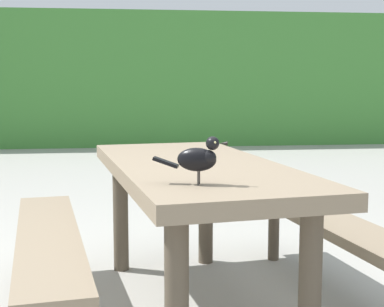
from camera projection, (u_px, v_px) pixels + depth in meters
name	position (u px, v px, depth m)	size (l,w,h in m)	color
hedge_wall	(123.00, 80.00, 10.40)	(28.00, 1.38, 2.34)	#428438
picnic_table_foreground	(195.00, 200.00, 2.78)	(1.91, 1.94, 0.74)	#84725B
bird_grackle	(200.00, 158.00, 2.15)	(0.28, 0.12, 0.18)	black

